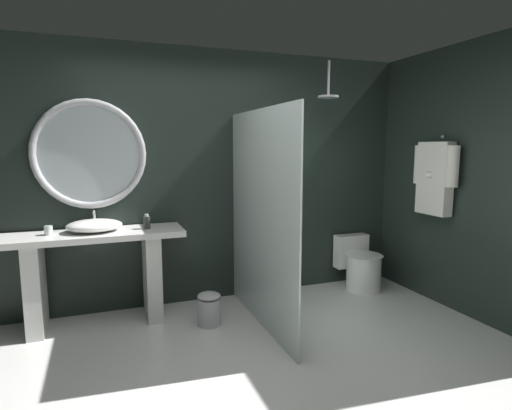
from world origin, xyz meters
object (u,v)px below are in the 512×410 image
Objects in this scene: vessel_sink at (94,225)px; rain_shower_head at (328,93)px; round_wall_mirror at (90,154)px; hanging_bathrobe at (435,175)px; tumbler_cup at (48,230)px; waste_bin at (209,309)px; toilet at (360,266)px; soap_dispenser at (147,222)px.

vessel_sink is 1.29× the size of rain_shower_head.
round_wall_mirror is 3.37m from hanging_bathrobe.
rain_shower_head is (2.71, -0.05, 1.27)m from tumbler_cup.
tumbler_cup is at bearing 178.98° from rain_shower_head.
round_wall_mirror is at bearing 147.08° from waste_bin.
tumbler_cup reaches higher than waste_bin.
rain_shower_head is at bearing -178.73° from toilet.
soap_dispenser is at bearing 179.49° from toilet.
vessel_sink is at bearing 178.47° from rain_shower_head.
tumbler_cup reaches higher than toilet.
round_wall_mirror reaches higher than toilet.
round_wall_mirror is at bearing 153.55° from soap_dispenser.
vessel_sink reaches higher than tumbler_cup.
vessel_sink is 1.28m from waste_bin.
vessel_sink is at bearing 156.23° from waste_bin.
toilet is (-0.42, 0.62, -1.07)m from hanging_bathrobe.
toilet is (2.82, -0.05, -0.66)m from vessel_sink.
vessel_sink is 0.82× the size of toilet.
toilet is at bearing -0.67° from tumbler_cup.
vessel_sink reaches higher than toilet.
hanging_bathrobe is at bearing -56.13° from toilet.
hanging_bathrobe is at bearing -6.37° from waste_bin.
round_wall_mirror is 1.27× the size of hanging_bathrobe.
tumbler_cup is 0.10× the size of hanging_bathrobe.
waste_bin is (-1.87, -0.36, -0.11)m from toilet.
rain_shower_head is 1.22× the size of waste_bin.
soap_dispenser is (0.46, -0.03, 0.01)m from vessel_sink.
tumbler_cup is at bearing 163.04° from waste_bin.
waste_bin is at bearing -32.92° from round_wall_mirror.
vessel_sink reaches higher than waste_bin.
hanging_bathrobe reaches higher than toilet.
waste_bin is at bearing -23.77° from vessel_sink.
soap_dispenser is at bearing 179.03° from rain_shower_head.
soap_dispenser is at bearing 167.00° from hanging_bathrobe.
toilet is 1.92× the size of waste_bin.
vessel_sink is 0.37m from tumbler_cup.
soap_dispenser is 0.99m from waste_bin.
soap_dispenser is 2.26m from rain_shower_head.
hanging_bathrobe is (2.78, -0.64, 0.41)m from soap_dispenser.
hanging_bathrobe reaches higher than waste_bin.
toilet is at bearing -0.51° from soap_dispenser.
round_wall_mirror is at bearing 92.36° from vessel_sink.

